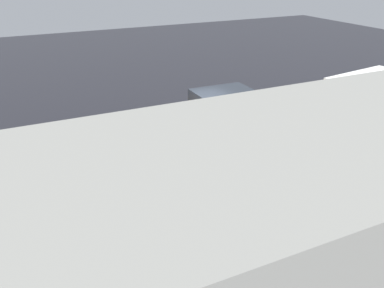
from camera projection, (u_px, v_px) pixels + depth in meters
name	position (u px, v px, depth m)	size (l,w,h in m)	color
ground_plane	(202.00, 151.00, 16.49)	(60.00, 60.00, 0.00)	black
kerb_strip	(265.00, 203.00, 13.05)	(24.00, 3.20, 0.04)	gray
moving_hatchback	(217.00, 116.00, 17.17)	(3.94, 1.79, 2.06)	orange
delivery_truck	(359.00, 110.00, 16.74)	(5.62, 2.84, 2.60)	#513319
fire_hydrant	(147.00, 191.00, 12.96)	(0.42, 0.31, 0.80)	gold
pedestrian	(130.00, 184.00, 12.21)	(0.38, 0.51, 1.62)	#B2262D
metal_railing	(342.00, 207.00, 11.55)	(7.16, 0.04, 1.05)	#B7BABF
sign_post	(173.00, 179.00, 11.21)	(0.07, 0.44, 2.40)	#4C4C51
puddle_patch	(210.00, 145.00, 17.00)	(4.36, 4.36, 0.01)	black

